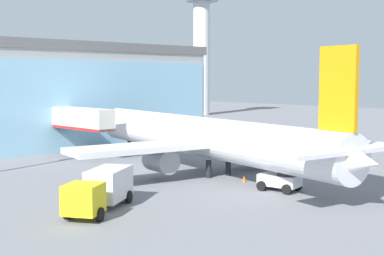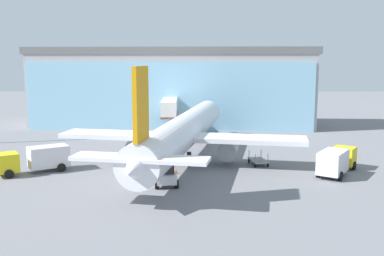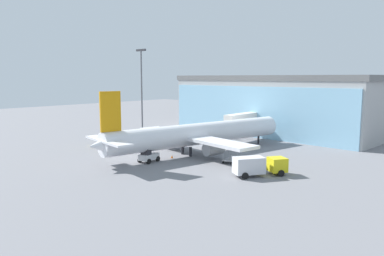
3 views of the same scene
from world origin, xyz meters
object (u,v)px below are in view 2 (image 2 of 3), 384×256
at_px(airplane, 183,132).
at_px(pushback_tug, 166,175).
at_px(safety_cone_wingtip, 54,163).
at_px(catering_truck, 35,159).
at_px(safety_cone_nose, 176,171).
at_px(baggage_cart, 258,160).
at_px(jet_bridge, 170,107).
at_px(fuel_truck, 337,160).

xyz_separation_m(airplane, pushback_tug, (-1.38, -9.92, -2.44)).
bearing_deg(safety_cone_wingtip, catering_truck, -106.98).
bearing_deg(safety_cone_nose, safety_cone_wingtip, 166.44).
bearing_deg(safety_cone_wingtip, pushback_tug, -30.98).
bearing_deg(safety_cone_nose, airplane, 83.28).
bearing_deg(safety_cone_nose, catering_truck, 178.75).
xyz_separation_m(baggage_cart, safety_cone_wingtip, (-22.85, -0.50, -0.23)).
height_order(jet_bridge, safety_cone_wingtip, jet_bridge).
relative_size(baggage_cart, pushback_tug, 0.89).
distance_m(fuel_truck, baggage_cart, 8.53).
bearing_deg(jet_bridge, baggage_cart, -152.75).
height_order(baggage_cart, safety_cone_wingtip, baggage_cart).
bearing_deg(jet_bridge, fuel_truck, -143.88).
relative_size(pushback_tug, safety_cone_nose, 6.24).
bearing_deg(fuel_truck, safety_cone_wingtip, 116.52).
bearing_deg(catering_truck, baggage_cart, 156.03).
bearing_deg(catering_truck, safety_cone_nose, 146.41).
bearing_deg(baggage_cart, jet_bridge, -162.99).
height_order(fuel_truck, baggage_cart, fuel_truck).
relative_size(safety_cone_nose, safety_cone_wingtip, 1.00).
xyz_separation_m(baggage_cart, safety_cone_nose, (-9.10, -3.82, -0.23)).
bearing_deg(airplane, fuel_truck, -98.87).
height_order(airplane, safety_cone_wingtip, airplane).
bearing_deg(fuel_truck, jet_bridge, 69.96).
height_order(jet_bridge, airplane, airplane).
relative_size(baggage_cart, safety_cone_wingtip, 5.55).
distance_m(airplane, safety_cone_wingtip, 14.88).
xyz_separation_m(airplane, catering_truck, (-15.31, -5.10, -1.95)).
relative_size(airplane, safety_cone_wingtip, 72.42).
bearing_deg(airplane, pushback_tug, -177.54).
relative_size(fuel_truck, pushback_tug, 2.13).
xyz_separation_m(catering_truck, safety_cone_wingtip, (0.91, 3.00, -1.19)).
height_order(jet_bridge, safety_cone_nose, jet_bridge).
bearing_deg(fuel_truck, safety_cone_nose, 122.51).
distance_m(fuel_truck, pushback_tug, 17.87).
height_order(catering_truck, safety_cone_wingtip, catering_truck).
relative_size(jet_bridge, fuel_truck, 1.78).
bearing_deg(safety_cone_wingtip, airplane, 8.33).
height_order(jet_bridge, fuel_truck, jet_bridge).
relative_size(jet_bridge, safety_cone_nose, 23.65).
xyz_separation_m(catering_truck, fuel_truck, (31.25, -0.47, 0.00)).
xyz_separation_m(jet_bridge, catering_truck, (-12.78, -24.11, -2.78)).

